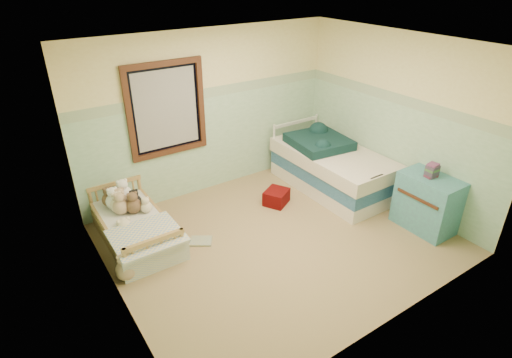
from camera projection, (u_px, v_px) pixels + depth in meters
floor at (278, 239)px, 5.58m from camera, size 4.20×3.60×0.02m
ceiling at (284, 46)px, 4.41m from camera, size 4.20×3.60×0.02m
wall_back at (210, 113)px, 6.32m from camera, size 4.20×0.04×2.50m
wall_front at (402, 223)px, 3.67m from camera, size 4.20×0.04×2.50m
wall_left at (105, 204)px, 3.96m from camera, size 0.04×3.60×2.50m
wall_right at (396, 121)px, 6.03m from camera, size 0.04×3.60×2.50m
wainscot_mint at (212, 144)px, 6.54m from camera, size 4.20×0.01×1.50m
border_strip at (209, 93)px, 6.15m from camera, size 4.20×0.01×0.15m
window_frame at (167, 110)px, 5.85m from camera, size 1.16×0.06×1.36m
window_blinds at (166, 109)px, 5.86m from camera, size 0.92×0.01×1.12m
toddler_bed_frame at (136, 233)px, 5.52m from camera, size 0.76×1.53×0.20m
toddler_mattress at (134, 223)px, 5.45m from camera, size 0.70×1.46×0.12m
patchwork_quilt at (147, 236)px, 5.06m from camera, size 0.83×0.76×0.03m
plush_bed_brown at (109, 200)px, 5.67m from camera, size 0.20×0.20×0.20m
plush_bed_white at (124, 194)px, 5.76m from camera, size 0.24×0.24×0.24m
plush_bed_tan at (118, 206)px, 5.53m from camera, size 0.19×0.19×0.19m
plush_bed_dark at (135, 201)px, 5.65m from camera, size 0.18×0.18×0.18m
plush_floor_cream at (126, 236)px, 5.39m from camera, size 0.28×0.28×0.28m
plush_floor_tan at (126, 270)px, 4.82m from camera, size 0.24×0.24×0.24m
twin_bed_frame at (331, 182)px, 6.77m from camera, size 0.99×1.98×0.22m
twin_boxspring at (332, 170)px, 6.66m from camera, size 0.99×1.98×0.22m
twin_mattress at (333, 157)px, 6.56m from camera, size 1.03×2.02×0.22m
teal_blanket at (319, 142)px, 6.67m from camera, size 0.94×0.98×0.14m
dresser at (427, 203)px, 5.64m from camera, size 0.49×0.78×0.78m
book_stack at (432, 171)px, 5.44m from camera, size 0.16×0.13×0.16m
red_pillow at (276, 197)px, 6.33m from camera, size 0.46×0.45×0.22m
floor_book at (201, 241)px, 5.50m from camera, size 0.36×0.34×0.03m
extra_plush_0 at (121, 206)px, 5.50m from camera, size 0.22×0.22×0.22m
extra_plush_1 at (134, 206)px, 5.52m from camera, size 0.21×0.21×0.21m
extra_plush_2 at (146, 207)px, 5.54m from camera, size 0.15×0.15×0.15m
extra_plush_3 at (121, 201)px, 5.62m from camera, size 0.20×0.20×0.20m
extra_plush_4 at (114, 201)px, 5.61m from camera, size 0.22×0.22×0.22m
extra_plush_5 at (118, 205)px, 5.53m from camera, size 0.21×0.21×0.21m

